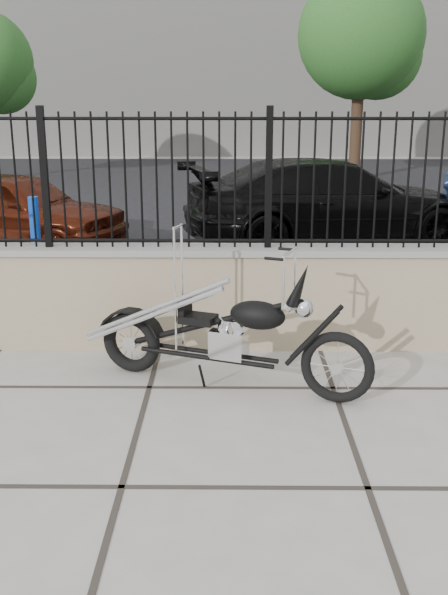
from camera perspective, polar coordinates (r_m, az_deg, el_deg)
ground_plane at (r=4.43m, az=-8.40°, el=-15.14°), size 90.00×90.00×0.00m
parking_lot at (r=16.41m, az=-1.78°, el=8.24°), size 30.00×30.00×0.00m
retaining_wall at (r=6.53m, az=-5.29°, el=0.04°), size 14.00×0.36×0.96m
iron_fence at (r=6.31m, az=-5.55°, el=9.49°), size 14.00×0.08×1.20m
background_building at (r=30.29m, az=-0.75°, el=19.52°), size 22.00×6.00×8.00m
chopper_motorcycle at (r=5.54m, az=-0.03°, el=-0.87°), size 2.22×1.14×1.33m
car_red at (r=11.31m, az=-16.70°, el=6.95°), size 3.76×2.47×1.19m
car_black at (r=11.24m, az=8.69°, el=7.79°), size 4.96×3.04×1.34m
bollard_a at (r=9.26m, az=-15.17°, el=4.72°), size 0.16×0.16×1.06m
tree_right at (r=20.08m, az=11.19°, el=20.81°), size 3.37×3.37×5.68m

